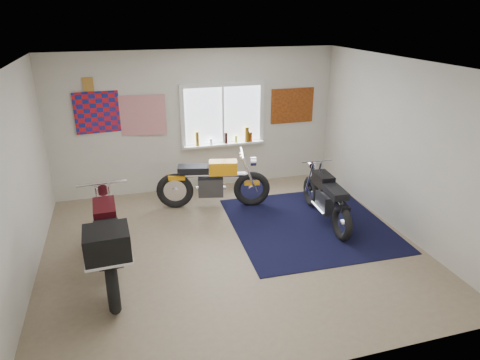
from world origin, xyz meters
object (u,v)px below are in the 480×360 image
object	(u,v)px
yellow_triumph	(213,183)
black_chrome_bike	(326,199)
navy_rug	(309,224)
maroon_tourer	(108,242)

from	to	relation	value
yellow_triumph	black_chrome_bike	bearing A→B (deg)	-20.76
yellow_triumph	navy_rug	bearing A→B (deg)	-27.30
navy_rug	black_chrome_bike	size ratio (longest dim) A/B	1.41
black_chrome_bike	maroon_tourer	xyz separation A→B (m)	(-3.49, -0.80, 0.18)
navy_rug	black_chrome_bike	world-z (taller)	black_chrome_bike
navy_rug	maroon_tourer	world-z (taller)	maroon_tourer
navy_rug	yellow_triumph	distance (m)	1.85
black_chrome_bike	yellow_triumph	bearing A→B (deg)	59.92
navy_rug	yellow_triumph	world-z (taller)	yellow_triumph
maroon_tourer	black_chrome_bike	bearing A→B (deg)	-79.39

